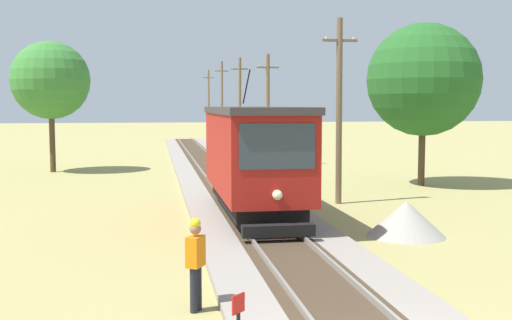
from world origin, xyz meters
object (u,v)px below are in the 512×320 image
object	(u,v)px
utility_pole_distant	(222,101)
tree_right_near	(51,80)
utility_pole_far	(240,103)
utility_pole_horizon	(209,102)
utility_pole_mid	(268,109)
track_worker	(196,260)
red_tram	(254,156)
utility_pole_near_tram	(339,109)
gravel_pile	(406,219)
tree_left_near	(423,80)

from	to	relation	value
utility_pole_distant	tree_right_near	distance (m)	31.08
utility_pole_far	utility_pole_horizon	distance (m)	29.68
utility_pole_mid	tree_right_near	bearing A→B (deg)	-173.36
utility_pole_horizon	track_worker	distance (m)	70.34
utility_pole_horizon	red_tram	bearing A→B (deg)	-93.63
utility_pole_far	utility_pole_horizon	xyz separation A→B (m)	(0.00, 29.68, 0.32)
utility_pole_near_tram	gravel_pile	distance (m)	7.04
utility_pole_distant	tree_left_near	size ratio (longest dim) A/B	1.09
gravel_pile	tree_left_near	bearing A→B (deg)	63.69
utility_pole_distant	gravel_pile	world-z (taller)	utility_pole_distant
utility_pole_mid	utility_pole_far	size ratio (longest dim) A/B	0.91
utility_pole_near_tram	utility_pole_distant	xyz separation A→B (m)	(0.00, 42.04, 0.60)
utility_pole_near_tram	utility_pole_mid	xyz separation A→B (m)	(0.00, 15.33, -0.08)
red_tram	track_worker	world-z (taller)	red_tram
track_worker	utility_pole_mid	bearing A→B (deg)	-72.15
utility_pole_near_tram	gravel_pile	world-z (taller)	utility_pole_near_tram
gravel_pile	tree_right_near	size ratio (longest dim) A/B	0.31
gravel_pile	tree_right_near	bearing A→B (deg)	123.22
utility_pole_distant	utility_pole_horizon	world-z (taller)	utility_pole_distant
red_tram	tree_right_near	xyz separation A→B (m)	(-9.10, 16.86, 3.10)
gravel_pile	utility_pole_distant	bearing A→B (deg)	90.22
utility_pole_horizon	tree_left_near	world-z (taller)	utility_pole_horizon
gravel_pile	tree_right_near	distance (m)	24.48
tree_right_near	utility_pole_near_tram	bearing A→B (deg)	-46.80
gravel_pile	track_worker	distance (m)	8.75
utility_pole_far	tree_left_near	size ratio (longest dim) A/B	1.00
gravel_pile	utility_pole_far	bearing A→B (deg)	90.30
utility_pole_mid	gravel_pile	distance (m)	21.82
utility_pole_far	track_worker	size ratio (longest dim) A/B	4.38
red_tram	tree_left_near	xyz separation A→B (m)	(9.43, 7.63, 2.88)
utility_pole_mid	gravel_pile	size ratio (longest dim) A/B	3.06
red_tram	tree_right_near	bearing A→B (deg)	118.36
utility_pole_horizon	tree_right_near	world-z (taller)	utility_pole_horizon
red_tram	utility_pole_horizon	world-z (taller)	utility_pole_horizon
utility_pole_horizon	utility_pole_distant	bearing A→B (deg)	-90.00
red_tram	tree_right_near	world-z (taller)	tree_right_near
utility_pole_far	track_worker	distance (m)	40.91
gravel_pile	tree_left_near	xyz separation A→B (m)	(5.37, 10.86, 4.55)
red_tram	tree_left_near	bearing A→B (deg)	38.98
utility_pole_far	gravel_pile	bearing A→B (deg)	-89.70
utility_pole_distant	tree_left_near	bearing A→B (deg)	-81.57
utility_pole_distant	utility_pole_mid	bearing A→B (deg)	-90.00
utility_pole_distant	tree_left_near	world-z (taller)	utility_pole_distant
utility_pole_horizon	utility_pole_mid	bearing A→B (deg)	-90.00
utility_pole_far	track_worker	world-z (taller)	utility_pole_far
utility_pole_near_tram	utility_pole_far	distance (m)	28.31
red_tram	utility_pole_far	world-z (taller)	utility_pole_far
tree_left_near	utility_pole_distant	bearing A→B (deg)	98.43
utility_pole_distant	red_tram	bearing A→B (deg)	-94.91
utility_pole_horizon	gravel_pile	distance (m)	64.37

